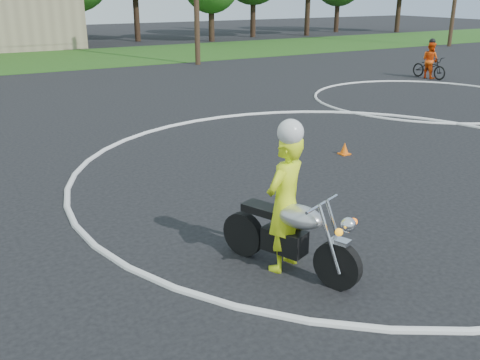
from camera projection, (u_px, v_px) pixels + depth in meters
ground at (459, 217)px, 9.46m from camera, size 120.00×120.00×0.00m
grass_strip at (77, 58)px, 31.49m from camera, size 120.00×10.00×0.02m
course_markings at (377, 143)px, 14.04m from camera, size 19.05×19.05×0.12m
primary_motorcycle at (291, 234)px, 7.46m from camera, size 1.06×2.14×1.19m
rider_primary_grp at (285, 199)px, 7.40m from camera, size 0.85×0.72×2.20m
rider_second_grp at (430, 64)px, 24.22m from camera, size 0.66×1.85×1.77m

